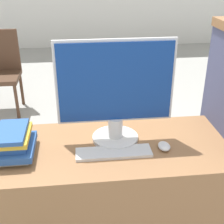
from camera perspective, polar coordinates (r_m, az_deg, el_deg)
name	(u,v)px	position (r m, az deg, el deg)	size (l,w,h in m)	color
desk	(106,200)	(1.90, -1.02, -15.74)	(1.32, 0.59, 0.74)	#8C603D
carrel_divider	(224,145)	(1.91, 19.83, -5.66)	(0.07, 0.65, 1.35)	#474C70
monitor	(115,92)	(1.61, 0.64, 3.75)	(0.61, 0.25, 0.56)	silver
keyboard	(114,153)	(1.61, 0.31, -7.42)	(0.39, 0.11, 0.02)	silver
mouse	(164,146)	(1.67, 9.51, -6.19)	(0.06, 0.09, 0.03)	silver
book_stack	(13,143)	(1.66, -17.71, -5.42)	(0.22, 0.26, 0.14)	silver
far_chair	(0,68)	(3.83, -19.82, 7.58)	(0.44, 0.44, 0.93)	#4C3323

